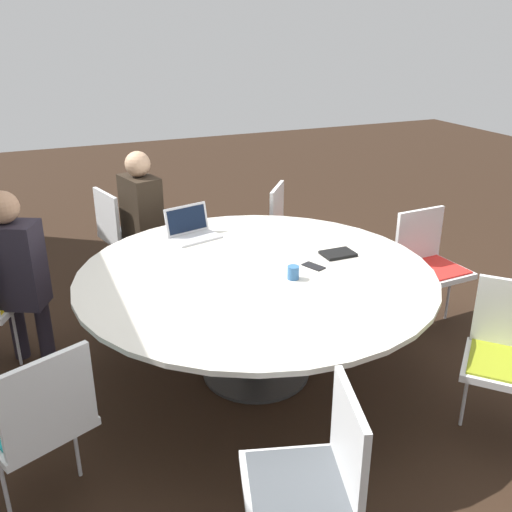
{
  "coord_description": "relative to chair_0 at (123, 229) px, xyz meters",
  "views": [
    {
      "loc": [
        -2.91,
        1.24,
        2.13
      ],
      "look_at": [
        0.0,
        0.0,
        0.82
      ],
      "focal_mm": 40.0,
      "sensor_mm": 36.0,
      "label": 1
    }
  ],
  "objects": [
    {
      "name": "person_0",
      "position": [
        -0.21,
        -0.14,
        0.2
      ],
      "size": [
        0.4,
        0.32,
        1.2
      ],
      "rotation": [
        0.0,
        0.0,
        3.39
      ],
      "color": "#2D2319",
      "rests_on": "ground_plane"
    },
    {
      "name": "chair_4",
      "position": [
        -2.72,
        -1.54,
        0.0
      ],
      "size": [
        0.61,
        0.61,
        0.85
      ],
      "rotation": [
        0.0,
        0.0,
        7.03
      ],
      "color": "silver",
      "rests_on": "ground_plane"
    },
    {
      "name": "chair_5",
      "position": [
        -1.53,
        -1.95,
        0.0
      ],
      "size": [
        0.45,
        0.46,
        0.85
      ],
      "rotation": [
        0.0,
        0.0,
        7.91
      ],
      "color": "silver",
      "rests_on": "ground_plane"
    },
    {
      "name": "cell_phone",
      "position": [
        -1.77,
        -0.85,
        0.22
      ],
      "size": [
        0.16,
        0.12,
        0.01
      ],
      "color": "black",
      "rests_on": "conference_table"
    },
    {
      "name": "chair_2",
      "position": [
        -2.32,
        0.82,
        0.0
      ],
      "size": [
        0.56,
        0.57,
        0.85
      ],
      "rotation": [
        0.0,
        0.0,
        5.11
      ],
      "color": "silver",
      "rests_on": "ground_plane"
    },
    {
      "name": "person_1",
      "position": [
        -1.0,
        0.85,
        0.2
      ],
      "size": [
        0.36,
        0.42,
        1.2
      ],
      "rotation": [
        0.0,
        0.0,
        4.25
      ],
      "color": "#231E28",
      "rests_on": "ground_plane"
    },
    {
      "name": "laptop",
      "position": [
        -0.96,
        -0.31,
        0.27
      ],
      "size": [
        0.31,
        0.38,
        0.21
      ],
      "rotation": [
        0.0,
        0.0,
        -1.32
      ],
      "color": "silver",
      "rests_on": "conference_table"
    },
    {
      "name": "chair_3",
      "position": [
        -3.11,
        -0.14,
        0.0
      ],
      "size": [
        0.54,
        0.53,
        0.85
      ],
      "rotation": [
        0.0,
        0.0,
        5.99
      ],
      "color": "silver",
      "rests_on": "ground_plane"
    },
    {
      "name": "ground_plane",
      "position": [
        -1.69,
        -0.5,
        -0.51
      ],
      "size": [
        16.0,
        16.0,
        0.0
      ],
      "primitive_type": "plane",
      "color": "black"
    },
    {
      "name": "spiral_notebook",
      "position": [
        -1.66,
        -1.09,
        0.23
      ],
      "size": [
        0.15,
        0.21,
        0.02
      ],
      "color": "black",
      "rests_on": "conference_table"
    },
    {
      "name": "coffee_cup",
      "position": [
        -1.88,
        -0.66,
        0.26
      ],
      "size": [
        0.07,
        0.07,
        0.08
      ],
      "color": "#33669E",
      "rests_on": "conference_table"
    },
    {
      "name": "chair_0",
      "position": [
        0.0,
        0.0,
        0.0
      ],
      "size": [
        0.53,
        0.52,
        0.85
      ],
      "rotation": [
        0.0,
        0.0,
        3.39
      ],
      "color": "silver",
      "rests_on": "ground_plane"
    },
    {
      "name": "chair_6",
      "position": [
        -0.49,
        -1.34,
        0.0
      ],
      "size": [
        0.6,
        0.6,
        0.85
      ],
      "rotation": [
        0.0,
        0.0,
        8.77
      ],
      "color": "silver",
      "rests_on": "ground_plane"
    },
    {
      "name": "conference_table",
      "position": [
        -1.69,
        -0.5,
        0.12
      ],
      "size": [
        2.17,
        2.17,
        0.72
      ],
      "color": "#333333",
      "rests_on": "ground_plane"
    }
  ]
}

